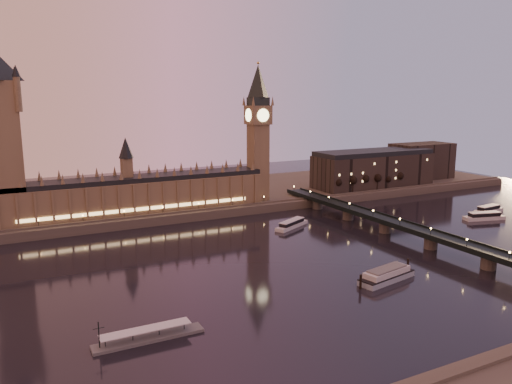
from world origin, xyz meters
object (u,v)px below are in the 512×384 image
at_px(cruise_boat_a, 292,224).
at_px(moored_barge, 387,275).
at_px(cruise_boat_b, 484,216).
at_px(pontoon_pier, 148,337).

relative_size(cruise_boat_a, moored_barge, 0.84).
xyz_separation_m(cruise_boat_b, moored_barge, (-140.98, -59.39, 0.44)).
distance_m(cruise_boat_a, cruise_boat_b, 137.71).
bearing_deg(moored_barge, cruise_boat_a, 72.77).
distance_m(cruise_boat_a, moored_barge, 103.51).
xyz_separation_m(cruise_boat_a, pontoon_pier, (-125.32, -109.10, -1.03)).
distance_m(cruise_boat_a, pontoon_pier, 166.16).
height_order(cruise_boat_a, pontoon_pier, pontoon_pier).
bearing_deg(cruise_boat_b, pontoon_pier, -150.92).
height_order(cruise_boat_a, cruise_boat_b, cruise_boat_b).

